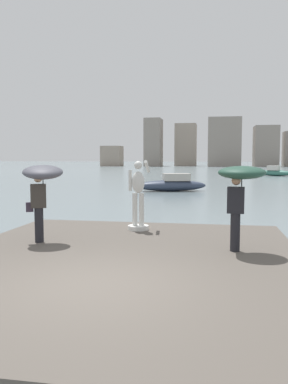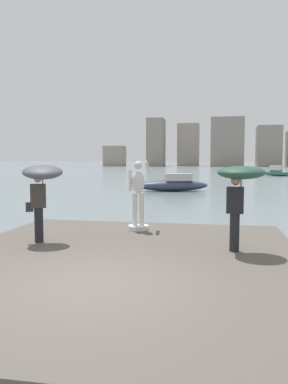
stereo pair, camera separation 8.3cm
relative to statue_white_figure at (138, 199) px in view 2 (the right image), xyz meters
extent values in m
plane|color=slate|center=(0.21, 34.94, -1.31)|extent=(400.00, 400.00, 0.00)
cube|color=#564F47|center=(0.21, -3.36, -1.11)|extent=(7.89, 9.41, 0.40)
cylinder|color=silver|center=(0.00, -0.01, -0.85)|extent=(0.62, 0.62, 0.13)
cylinder|color=silver|center=(-0.10, -0.01, -0.30)|extent=(0.15, 0.15, 0.97)
cylinder|color=silver|center=(0.10, -0.01, -0.30)|extent=(0.15, 0.15, 0.97)
ellipsoid|color=silver|center=(0.00, -0.01, 0.51)|extent=(0.38, 0.26, 0.65)
sphere|color=silver|center=(0.00, -0.01, 1.01)|extent=(0.24, 0.24, 0.24)
cylinder|color=silver|center=(-0.24, -0.01, 0.56)|extent=(0.10, 0.10, 0.62)
cylinder|color=silver|center=(0.22, 0.26, 0.96)|extent=(0.10, 0.59, 0.40)
cylinder|color=black|center=(-2.16, -2.13, -0.47)|extent=(0.22, 0.22, 0.88)
cube|color=#38332D|center=(-2.16, -2.13, 0.27)|extent=(0.44, 0.37, 0.60)
sphere|color=tan|center=(-2.16, -2.13, 0.71)|extent=(0.21, 0.21, 0.21)
cylinder|color=#262626|center=(-2.07, -2.04, 0.55)|extent=(0.02, 0.02, 0.47)
ellipsoid|color=#4C4C56|center=(-2.07, -2.04, 0.87)|extent=(1.34, 1.36, 0.48)
cube|color=#332838|center=(-2.37, -2.20, -0.01)|extent=(0.20, 0.16, 0.24)
cylinder|color=black|center=(2.69, -2.27, -0.47)|extent=(0.22, 0.22, 0.88)
cube|color=black|center=(2.69, -2.27, 0.27)|extent=(0.40, 0.27, 0.60)
sphere|color=#A87A5B|center=(2.69, -2.27, 0.71)|extent=(0.21, 0.21, 0.21)
cylinder|color=#262626|center=(2.82, -2.24, 0.57)|extent=(0.02, 0.02, 0.50)
ellipsoid|color=#234738|center=(2.82, -2.24, 0.89)|extent=(1.17, 1.18, 0.34)
ellipsoid|color=#336B5B|center=(10.69, 45.52, -0.90)|extent=(4.60, 3.49, 0.82)
cube|color=beige|center=(10.39, 45.71, -0.21)|extent=(1.80, 1.58, 0.68)
ellipsoid|color=#2D384C|center=(-0.95, 18.36, -0.90)|extent=(5.55, 2.87, 0.83)
cube|color=#B2ADA3|center=(-0.57, 18.48, -0.25)|extent=(2.20, 1.56, 0.56)
cube|color=gray|center=(-27.60, 103.35, 1.66)|extent=(5.73, 5.96, 5.94)
cube|color=gray|center=(-15.16, 103.64, 5.57)|extent=(4.68, 7.41, 13.77)
cube|color=#A89989|center=(-6.14, 110.02, 5.00)|extent=(6.26, 7.72, 12.63)
cube|color=gray|center=(5.15, 103.29, 5.54)|extent=(9.10, 6.80, 13.70)
cube|color=gray|center=(16.66, 105.02, 4.37)|extent=(6.49, 7.85, 11.36)
camera|label=1|loc=(2.18, -11.45, 1.23)|focal=37.04mm
camera|label=2|loc=(2.26, -11.43, 1.23)|focal=37.04mm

